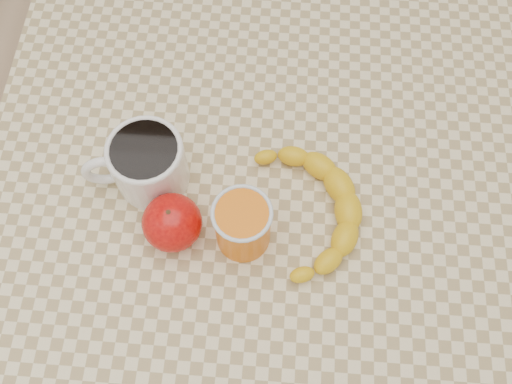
# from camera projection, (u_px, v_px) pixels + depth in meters

# --- Properties ---
(ground) EXTENTS (3.00, 3.00, 0.00)m
(ground) POSITION_uv_depth(u_px,v_px,m) (256.00, 312.00, 1.49)
(ground) COLOR tan
(ground) RESTS_ON ground
(table) EXTENTS (0.80, 0.80, 0.75)m
(table) POSITION_uv_depth(u_px,v_px,m) (256.00, 220.00, 0.88)
(table) COLOR beige
(table) RESTS_ON ground
(coffee_mug) EXTENTS (0.15, 0.12, 0.09)m
(coffee_mug) POSITION_uv_depth(u_px,v_px,m) (146.00, 163.00, 0.77)
(coffee_mug) COLOR white
(coffee_mug) RESTS_ON table
(orange_juice_glass) EXTENTS (0.08, 0.08, 0.09)m
(orange_juice_glass) POSITION_uv_depth(u_px,v_px,m) (243.00, 225.00, 0.74)
(orange_juice_glass) COLOR orange
(orange_juice_glass) RESTS_ON table
(apple) EXTENTS (0.09, 0.09, 0.07)m
(apple) POSITION_uv_depth(u_px,v_px,m) (172.00, 223.00, 0.75)
(apple) COLOR #8B0407
(apple) RESTS_ON table
(banana) EXTENTS (0.24, 0.29, 0.04)m
(banana) POSITION_uv_depth(u_px,v_px,m) (310.00, 210.00, 0.77)
(banana) COLOR gold
(banana) RESTS_ON table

